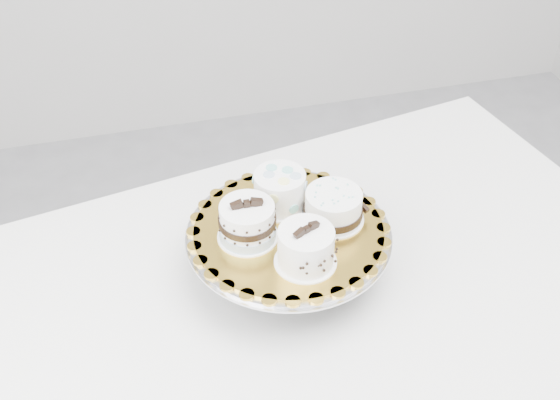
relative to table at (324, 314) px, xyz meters
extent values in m
cube|color=white|center=(0.00, 0.00, 0.05)|extent=(1.38, 1.05, 0.04)
cube|color=white|center=(-0.63, 0.25, -0.32)|extent=(0.06, 0.06, 0.71)
cube|color=white|center=(0.50, 0.47, -0.32)|extent=(0.06, 0.06, 0.71)
cylinder|color=gray|center=(-0.05, 0.06, 0.08)|extent=(0.17, 0.17, 0.01)
cylinder|color=gray|center=(-0.05, 0.06, 0.12)|extent=(0.11, 0.11, 0.09)
cylinder|color=silver|center=(-0.05, 0.06, 0.17)|extent=(0.35, 0.35, 0.01)
cylinder|color=silver|center=(-0.05, 0.06, 0.16)|extent=(0.36, 0.36, 0.00)
cylinder|color=gold|center=(-0.05, 0.06, 0.17)|extent=(0.38, 0.38, 0.00)
cylinder|color=white|center=(-0.05, -0.03, 0.18)|extent=(0.10, 0.10, 0.00)
cylinder|color=white|center=(-0.05, -0.03, 0.21)|extent=(0.12, 0.12, 0.06)
cylinder|color=white|center=(-0.13, 0.05, 0.18)|extent=(0.11, 0.11, 0.00)
cylinder|color=white|center=(-0.13, 0.05, 0.21)|extent=(0.10, 0.10, 0.07)
cylinder|color=#A2BACC|center=(-0.13, 0.05, 0.19)|extent=(0.10, 0.10, 0.02)
cylinder|color=black|center=(-0.13, 0.05, 0.21)|extent=(0.10, 0.10, 0.01)
cylinder|color=white|center=(-0.05, 0.12, 0.18)|extent=(0.10, 0.10, 0.00)
cylinder|color=white|center=(-0.05, 0.12, 0.21)|extent=(0.12, 0.12, 0.06)
cylinder|color=white|center=(0.03, 0.06, 0.18)|extent=(0.11, 0.11, 0.00)
cylinder|color=white|center=(0.03, 0.06, 0.21)|extent=(0.13, 0.13, 0.05)
cylinder|color=black|center=(0.03, 0.06, 0.19)|extent=(0.10, 0.10, 0.01)
camera|label=1|loc=(-0.30, -0.81, 0.99)|focal=45.00mm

